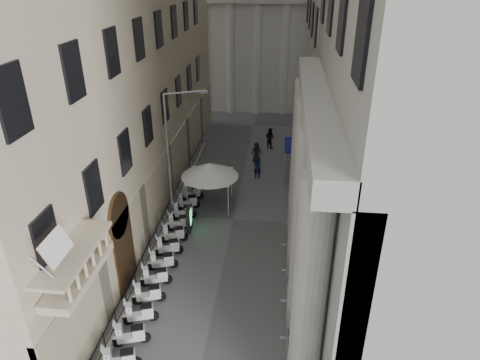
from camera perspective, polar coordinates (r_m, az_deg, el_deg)
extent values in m
cylinder|color=silver|center=(29.76, -7.04, -2.62)|extent=(0.06, 0.06, 2.23)
cylinder|color=silver|center=(29.30, -1.61, -2.91)|extent=(0.06, 0.06, 2.23)
cylinder|color=silver|center=(32.20, -5.98, -0.16)|extent=(0.06, 0.06, 2.23)
cylinder|color=silver|center=(31.78, -0.96, -0.39)|extent=(0.06, 0.06, 2.23)
cube|color=silver|center=(30.19, -3.97, 0.48)|extent=(3.04, 3.04, 0.12)
cone|color=silver|center=(29.97, -4.00, 1.35)|extent=(4.06, 4.06, 1.01)
cylinder|color=#96989E|center=(28.22, -9.50, 2.76)|extent=(0.16, 0.16, 8.62)
cylinder|color=#96989E|center=(26.96, -7.43, 11.50)|extent=(2.43, 1.11, 0.12)
cube|color=#96989E|center=(27.19, -4.91, 11.63)|extent=(0.59, 0.43, 0.16)
cube|color=black|center=(27.99, -6.84, -5.22)|extent=(0.32, 0.85, 1.76)
cube|color=#19E54C|center=(27.87, -6.58, -4.88)|extent=(0.09, 0.64, 0.98)
imported|color=black|center=(34.74, 2.31, 1.60)|extent=(0.72, 0.58, 1.72)
imported|color=black|center=(40.71, 4.00, 5.62)|extent=(1.21, 1.16, 1.96)
imported|color=black|center=(37.49, 2.23, 3.68)|extent=(0.93, 0.62, 1.85)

